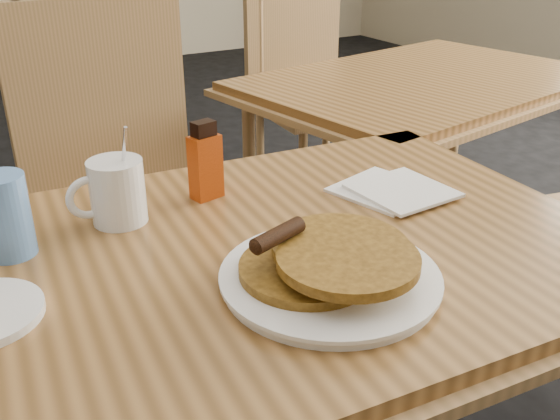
# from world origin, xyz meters

# --- Properties ---
(main_table) EXTENTS (1.23, 0.88, 0.75)m
(main_table) POSITION_xyz_m (0.03, 0.07, 0.71)
(main_table) COLOR #9E6C38
(main_table) RESTS_ON floor
(neighbor_table) EXTENTS (1.29, 0.98, 0.75)m
(neighbor_table) POSITION_xyz_m (1.04, 0.80, 0.71)
(neighbor_table) COLOR #9E6C38
(neighbor_table) RESTS_ON floor
(chair_main_far) EXTENTS (0.48, 0.48, 1.04)m
(chair_main_far) POSITION_xyz_m (0.03, 0.84, 0.62)
(chair_main_far) COLOR tan
(chair_main_far) RESTS_ON floor
(chair_neighbor_far) EXTENTS (0.47, 0.47, 0.98)m
(chair_neighbor_far) POSITION_xyz_m (1.07, 1.56, 0.59)
(chair_neighbor_far) COLOR tan
(chair_neighbor_far) RESTS_ON floor
(pancake_plate) EXTENTS (0.31, 0.31, 0.09)m
(pancake_plate) POSITION_xyz_m (0.07, -0.08, 0.77)
(pancake_plate) COLOR white
(pancake_plate) RESTS_ON main_table
(coffee_mug) EXTENTS (0.13, 0.09, 0.17)m
(coffee_mug) POSITION_xyz_m (-0.13, 0.27, 0.81)
(coffee_mug) COLOR white
(coffee_mug) RESTS_ON main_table
(syrup_bottle) EXTENTS (0.06, 0.05, 0.15)m
(syrup_bottle) POSITION_xyz_m (0.04, 0.28, 0.82)
(syrup_bottle) COLOR maroon
(syrup_bottle) RESTS_ON main_table
(napkin_stack) EXTENTS (0.20, 0.21, 0.01)m
(napkin_stack) POSITION_xyz_m (0.35, 0.12, 0.76)
(napkin_stack) COLOR white
(napkin_stack) RESTS_ON main_table
(blue_tumbler) EXTENTS (0.08, 0.08, 0.13)m
(blue_tumbler) POSITION_xyz_m (-0.31, 0.24, 0.82)
(blue_tumbler) COLOR #5D92DC
(blue_tumbler) RESTS_ON main_table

